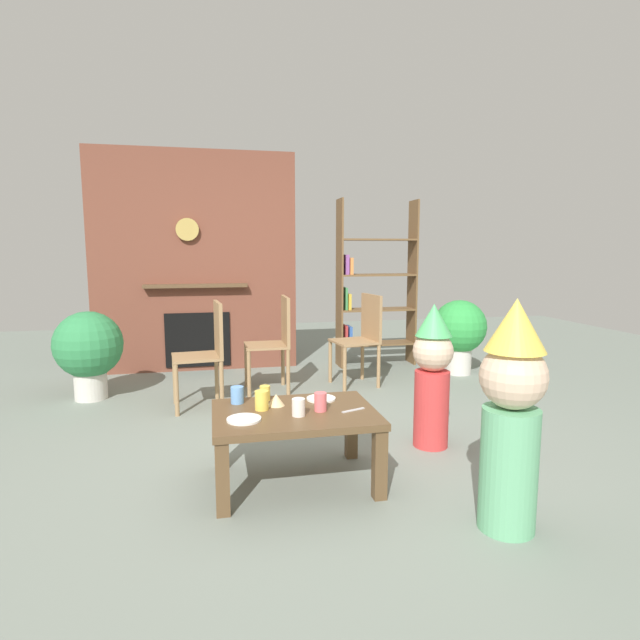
# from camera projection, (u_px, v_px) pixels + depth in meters

# --- Properties ---
(ground_plane) EXTENTS (12.00, 12.00, 0.00)m
(ground_plane) POSITION_uv_depth(u_px,v_px,m) (311.00, 451.00, 3.39)
(ground_plane) COLOR gray
(brick_fireplace_feature) EXTENTS (2.20, 0.28, 2.40)m
(brick_fireplace_feature) POSITION_uv_depth(u_px,v_px,m) (196.00, 263.00, 5.59)
(brick_fireplace_feature) COLOR brown
(brick_fireplace_feature) RESTS_ON ground_plane
(bookshelf) EXTENTS (0.90, 0.28, 1.90)m
(bookshelf) POSITION_uv_depth(u_px,v_px,m) (372.00, 289.00, 5.84)
(bookshelf) COLOR brown
(bookshelf) RESTS_ON ground_plane
(coffee_table) EXTENTS (0.92, 0.66, 0.43)m
(coffee_table) POSITION_uv_depth(u_px,v_px,m) (295.00, 423.00, 2.89)
(coffee_table) COLOR brown
(coffee_table) RESTS_ON ground_plane
(paper_cup_near_left) EXTENTS (0.06, 0.06, 0.09)m
(paper_cup_near_left) POSITION_uv_depth(u_px,v_px,m) (265.00, 393.00, 3.08)
(paper_cup_near_left) COLOR #F2CC4C
(paper_cup_near_left) RESTS_ON coffee_table
(paper_cup_near_right) EXTENTS (0.07, 0.07, 0.10)m
(paper_cup_near_right) POSITION_uv_depth(u_px,v_px,m) (299.00, 407.00, 2.79)
(paper_cup_near_right) COLOR silver
(paper_cup_near_right) RESTS_ON coffee_table
(paper_cup_center) EXTENTS (0.08, 0.08, 0.11)m
(paper_cup_center) POSITION_uv_depth(u_px,v_px,m) (262.00, 400.00, 2.89)
(paper_cup_center) COLOR #F2CC4C
(paper_cup_center) RESTS_ON coffee_table
(paper_cup_far_left) EXTENTS (0.08, 0.08, 0.10)m
(paper_cup_far_left) POSITION_uv_depth(u_px,v_px,m) (237.00, 395.00, 3.02)
(paper_cup_far_left) COLOR #669EE0
(paper_cup_far_left) RESTS_ON coffee_table
(paper_cup_far_right) EXTENTS (0.07, 0.07, 0.11)m
(paper_cup_far_right) POSITION_uv_depth(u_px,v_px,m) (320.00, 402.00, 2.87)
(paper_cup_far_right) COLOR #E5666B
(paper_cup_far_right) RESTS_ON coffee_table
(paper_plate_front) EXTENTS (0.19, 0.19, 0.01)m
(paper_plate_front) POSITION_uv_depth(u_px,v_px,m) (244.00, 419.00, 2.72)
(paper_plate_front) COLOR white
(paper_plate_front) RESTS_ON coffee_table
(paper_plate_rear) EXTENTS (0.18, 0.18, 0.01)m
(paper_plate_rear) POSITION_uv_depth(u_px,v_px,m) (321.00, 399.00, 3.09)
(paper_plate_rear) COLOR white
(paper_plate_rear) RESTS_ON coffee_table
(birthday_cake_slice) EXTENTS (0.10, 0.10, 0.07)m
(birthday_cake_slice) POSITION_uv_depth(u_px,v_px,m) (276.00, 400.00, 2.97)
(birthday_cake_slice) COLOR #EAC68C
(birthday_cake_slice) RESTS_ON coffee_table
(table_fork) EXTENTS (0.15, 0.07, 0.01)m
(table_fork) POSITION_uv_depth(u_px,v_px,m) (353.00, 410.00, 2.88)
(table_fork) COLOR silver
(table_fork) RESTS_ON coffee_table
(child_with_cone_hat) EXTENTS (0.31, 0.31, 1.11)m
(child_with_cone_hat) POSITION_uv_depth(u_px,v_px,m) (512.00, 410.00, 2.37)
(child_with_cone_hat) COLOR #66B27F
(child_with_cone_hat) RESTS_ON ground_plane
(child_in_pink) EXTENTS (0.27, 0.27, 0.98)m
(child_in_pink) POSITION_uv_depth(u_px,v_px,m) (432.00, 372.00, 3.42)
(child_in_pink) COLOR #D13838
(child_in_pink) RESTS_ON ground_plane
(dining_chair_left) EXTENTS (0.44, 0.44, 0.90)m
(dining_chair_left) POSITION_uv_depth(u_px,v_px,m) (208.00, 348.00, 4.29)
(dining_chair_left) COLOR #9E7A51
(dining_chair_left) RESTS_ON ground_plane
(dining_chair_middle) EXTENTS (0.40, 0.40, 0.90)m
(dining_chair_middle) POSITION_uv_depth(u_px,v_px,m) (276.00, 338.00, 4.80)
(dining_chair_middle) COLOR #9E7A51
(dining_chair_middle) RESTS_ON ground_plane
(dining_chair_right) EXTENTS (0.46, 0.46, 0.90)m
(dining_chair_right) POSITION_uv_depth(u_px,v_px,m) (363.00, 334.00, 5.02)
(dining_chair_right) COLOR #9E7A51
(dining_chair_right) RESTS_ON ground_plane
(potted_plant_tall) EXTENTS (0.57, 0.57, 0.80)m
(potted_plant_tall) POSITION_uv_depth(u_px,v_px,m) (459.00, 330.00, 5.47)
(potted_plant_tall) COLOR beige
(potted_plant_tall) RESTS_ON ground_plane
(potted_plant_short) EXTENTS (0.59, 0.59, 0.80)m
(potted_plant_short) POSITION_uv_depth(u_px,v_px,m) (89.00, 348.00, 4.52)
(potted_plant_short) COLOR beige
(potted_plant_short) RESTS_ON ground_plane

